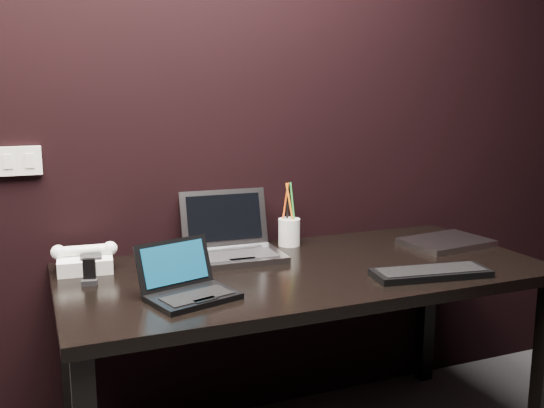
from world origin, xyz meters
name	(u,v)px	position (x,y,z in m)	size (l,w,h in m)	color
wall_back	(191,106)	(0.00, 1.80, 1.30)	(4.00, 4.00, 0.00)	black
wall_switch	(19,161)	(-0.62, 1.79, 1.12)	(0.15, 0.02, 0.10)	silver
desk	(305,288)	(0.30, 1.40, 0.66)	(1.70, 0.80, 0.74)	black
netbook	(188,287)	(-0.17, 1.25, 0.77)	(0.31, 0.29, 0.16)	black
silver_laptop	(232,245)	(0.10, 1.63, 0.79)	(0.35, 0.32, 0.24)	gray
ext_keyboard	(431,273)	(0.65, 1.14, 0.75)	(0.42, 0.19, 0.03)	black
closed_laptop	(446,242)	(0.97, 1.47, 0.75)	(0.36, 0.28, 0.02)	#9C9CA2
desk_phone	(85,260)	(-0.43, 1.65, 0.78)	(0.23, 0.18, 0.11)	white
mobile_phone	(90,275)	(-0.43, 1.49, 0.77)	(0.06, 0.05, 0.08)	black
pen_cup	(289,231)	(0.37, 1.71, 0.80)	(0.11, 0.11, 0.26)	silver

